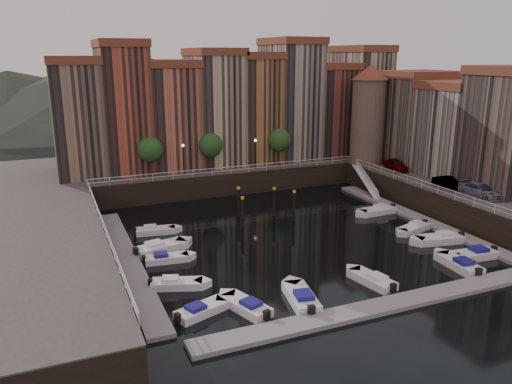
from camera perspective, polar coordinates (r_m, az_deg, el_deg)
name	(u,v)px	position (r m, az deg, el deg)	size (l,w,h in m)	color
ground	(284,234)	(52.35, 3.21, -4.85)	(200.00, 200.00, 0.00)	black
quay_far	(208,169)	(75.20, -5.48, 2.59)	(80.00, 20.00, 3.00)	black
quay_right	(499,197)	(67.21, 26.04, -0.49)	(20.00, 36.00, 3.00)	black
dock_left	(128,260)	(46.97, -14.45, -7.56)	(2.00, 28.00, 0.35)	gray
dock_right	(415,217)	(60.12, 17.68, -2.70)	(2.00, 28.00, 0.35)	gray
dock_near	(384,306)	(39.07, 14.46, -12.46)	(30.00, 2.00, 0.35)	gray
mountains	(128,90)	(156.15, -14.45, 11.21)	(145.00, 100.00, 18.00)	#2D382D
far_terrace	(234,107)	(72.39, -2.53, 9.73)	(48.70, 10.30, 17.50)	#806851
right_terrace	(461,125)	(68.47, 22.38, 7.09)	(9.30, 24.30, 14.00)	#6E6353
corner_tower	(368,113)	(72.33, 12.70, 8.76)	(5.20, 5.20, 13.80)	#6B5B4C
promenade_trees	(215,145)	(66.51, -4.66, 5.39)	(21.20, 3.20, 5.20)	black
street_lamps	(220,151)	(65.81, -4.09, 4.68)	(10.36, 0.36, 4.18)	black
railings	(265,188)	(55.43, 1.06, 0.43)	(36.08, 34.04, 0.52)	white
gangway	(366,180)	(68.49, 12.48, 1.37)	(2.78, 8.32, 3.73)	white
mooring_pilings	(262,206)	(56.28, 0.74, -1.59)	(6.63, 4.29, 3.78)	black
boat_left_0	(201,310)	(37.17, -6.32, -13.28)	(4.36, 2.82, 0.98)	white
boat_left_1	(176,284)	(41.30, -9.16, -10.31)	(4.41, 2.83, 0.99)	white
boat_left_2	(166,258)	(46.27, -10.28, -7.47)	(4.21, 1.94, 0.95)	white
boat_left_3	(160,248)	(48.56, -10.93, -6.27)	(5.33, 3.03, 1.19)	white
boat_left_4	(155,230)	(53.49, -11.51, -4.33)	(4.37, 2.17, 0.98)	white
boat_right_0	(474,255)	(50.39, 23.65, -6.57)	(4.89, 2.13, 1.11)	white
boat_right_1	(440,239)	(53.21, 20.30, -5.05)	(5.12, 2.67, 1.15)	white
boat_right_2	(414,228)	(55.67, 17.60, -3.96)	(4.49, 2.70, 1.01)	white
boat_right_3	(378,211)	(60.56, 13.76, -2.08)	(4.86, 1.97, 1.11)	white
boat_near_0	(247,306)	(37.45, -1.06, -12.92)	(2.98, 4.64, 1.04)	white
boat_near_1	(301,298)	(38.67, 5.22, -11.96)	(2.64, 5.12, 1.15)	white
boat_near_2	(373,280)	(42.47, 13.20, -9.75)	(2.43, 4.66, 1.04)	white
boat_near_3	(459,264)	(47.70, 22.23, -7.64)	(2.05, 4.91, 1.11)	white
car_a	(396,165)	(69.58, 15.66, 2.95)	(1.82, 4.53, 1.55)	gray
car_b	(448,184)	(62.12, 21.08, 0.91)	(1.39, 4.00, 1.32)	gray
car_c	(480,191)	(59.74, 24.21, 0.11)	(2.07, 5.08, 1.47)	gray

